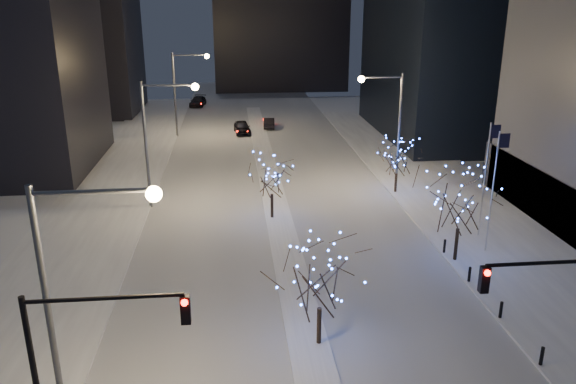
{
  "coord_description": "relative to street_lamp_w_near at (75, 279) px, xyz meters",
  "views": [
    {
      "loc": [
        -3.31,
        -16.17,
        15.69
      ],
      "look_at": [
        -0.14,
        15.02,
        5.0
      ],
      "focal_mm": 35.0,
      "sensor_mm": 36.0,
      "label": 1
    }
  ],
  "objects": [
    {
      "name": "road",
      "position": [
        8.94,
        33.0,
        -6.49
      ],
      "size": [
        20.0,
        130.0,
        0.02
      ],
      "primitive_type": "cube",
      "color": "silver",
      "rests_on": "ground"
    },
    {
      "name": "median",
      "position": [
        8.94,
        28.0,
        -6.42
      ],
      "size": [
        2.0,
        80.0,
        0.15
      ],
      "primitive_type": "cube",
      "color": "white",
      "rests_on": "ground"
    },
    {
      "name": "east_sidewalk",
      "position": [
        23.94,
        18.0,
        -6.42
      ],
      "size": [
        10.0,
        90.0,
        0.15
      ],
      "primitive_type": "cube",
      "color": "white",
      "rests_on": "ground"
    },
    {
      "name": "west_sidewalk",
      "position": [
        -5.06,
        18.0,
        -6.42
      ],
      "size": [
        8.0,
        90.0,
        0.15
      ],
      "primitive_type": "cube",
      "color": "white",
      "rests_on": "ground"
    },
    {
      "name": "filler_west_far",
      "position": [
        -17.06,
        68.0,
        1.5
      ],
      "size": [
        18.0,
        16.0,
        16.0
      ],
      "primitive_type": "cube",
      "color": "black",
      "rests_on": "ground"
    },
    {
      "name": "street_lamp_w_near",
      "position": [
        0.0,
        0.0,
        0.0
      ],
      "size": [
        4.4,
        0.56,
        10.0
      ],
      "color": "#595E66",
      "rests_on": "ground"
    },
    {
      "name": "street_lamp_w_mid",
      "position": [
        0.0,
        25.0,
        0.0
      ],
      "size": [
        4.4,
        0.56,
        10.0
      ],
      "color": "#595E66",
      "rests_on": "ground"
    },
    {
      "name": "street_lamp_w_far",
      "position": [
        0.0,
        50.0,
        0.0
      ],
      "size": [
        4.4,
        0.56,
        10.0
      ],
      "color": "#595E66",
      "rests_on": "ground"
    },
    {
      "name": "street_lamp_east",
      "position": [
        19.02,
        28.0,
        -0.05
      ],
      "size": [
        3.9,
        0.56,
        10.0
      ],
      "color": "#595E66",
      "rests_on": "ground"
    },
    {
      "name": "traffic_signal_west",
      "position": [
        0.5,
        -2.0,
        -1.74
      ],
      "size": [
        5.26,
        0.43,
        7.0
      ],
      "color": "black",
      "rests_on": "ground"
    },
    {
      "name": "traffic_signal_east",
      "position": [
        17.88,
        -1.0,
        -1.74
      ],
      "size": [
        5.26,
        0.43,
        7.0
      ],
      "color": "black",
      "rests_on": "ground"
    },
    {
      "name": "flagpoles",
      "position": [
        22.3,
        15.25,
        -1.7
      ],
      "size": [
        1.35,
        2.6,
        8.0
      ],
      "color": "silver",
      "rests_on": "east_sidewalk"
    },
    {
      "name": "bollards",
      "position": [
        19.14,
        8.0,
        -5.9
      ],
      "size": [
        0.16,
        12.16,
        0.9
      ],
      "color": "black",
      "rests_on": "east_sidewalk"
    },
    {
      "name": "car_near",
      "position": [
        6.87,
        50.86,
        -5.72
      ],
      "size": [
        2.24,
        4.7,
        1.55
      ],
      "primitive_type": "imported",
      "rotation": [
        0.0,
        0.0,
        0.09
      ],
      "color": "black",
      "rests_on": "ground"
    },
    {
      "name": "car_mid",
      "position": [
        10.44,
        53.72,
        -5.83
      ],
      "size": [
        1.67,
        4.12,
        1.33
      ],
      "primitive_type": "imported",
      "rotation": [
        0.0,
        0.0,
        3.08
      ],
      "color": "black",
      "rests_on": "ground"
    },
    {
      "name": "car_far",
      "position": [
        0.41,
        70.82,
        -5.76
      ],
      "size": [
        2.72,
        5.33,
        1.48
      ],
      "primitive_type": "imported",
      "rotation": [
        0.0,
        0.0,
        -0.13
      ],
      "color": "black",
      "rests_on": "ground"
    },
    {
      "name": "holiday_tree_median_near",
      "position": [
        9.44,
        4.72,
        -2.93
      ],
      "size": [
        5.51,
        5.51,
        5.3
      ],
      "color": "black",
      "rests_on": "median"
    },
    {
      "name": "holiday_tree_median_far",
      "position": [
        8.44,
        21.45,
        -3.18
      ],
      "size": [
        3.65,
        3.65,
        4.79
      ],
      "color": "black",
      "rests_on": "median"
    },
    {
      "name": "holiday_tree_plaza_near",
      "position": [
        19.44,
        12.92,
        -2.47
      ],
      "size": [
        4.95,
        4.95,
        6.03
      ],
      "color": "black",
      "rests_on": "east_sidewalk"
    },
    {
      "name": "holiday_tree_plaza_far",
      "position": [
        19.44,
        26.37,
        -3.34
      ],
      "size": [
        4.55,
        4.55,
        4.69
      ],
      "color": "black",
      "rests_on": "east_sidewalk"
    }
  ]
}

